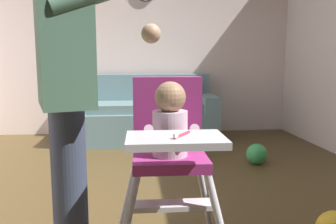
{
  "coord_description": "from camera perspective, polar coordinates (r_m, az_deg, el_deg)",
  "views": [
    {
      "loc": [
        -0.08,
        -2.28,
        1.02
      ],
      "look_at": [
        0.09,
        -0.57,
        0.77
      ],
      "focal_mm": 36.33,
      "sensor_mm": 36.0,
      "label": 1
    }
  ],
  "objects": [
    {
      "name": "high_chair",
      "position": [
        1.68,
        0.27,
        -4.39
      ],
      "size": [
        0.62,
        0.73,
        0.95
      ],
      "rotation": [
        0.0,
        0.0,
        -1.59
      ],
      "color": "silver",
      "rests_on": "ground"
    },
    {
      "name": "couch",
      "position": [
        4.5,
        -3.84,
        -0.51
      ],
      "size": [
        1.83,
        0.86,
        0.86
      ],
      "rotation": [
        0.0,
        0.0,
        -1.57
      ],
      "color": "slate",
      "rests_on": "ground"
    },
    {
      "name": "wall_far",
      "position": [
        4.98,
        -4.78,
        11.99
      ],
      "size": [
        5.13,
        0.06,
        2.68
      ],
      "primitive_type": "cube",
      "color": "silver",
      "rests_on": "ground"
    },
    {
      "name": "adult_standing",
      "position": [
        1.51,
        -16.72,
        4.02
      ],
      "size": [
        0.61,
        0.49,
        1.62
      ],
      "rotation": [
        0.0,
        0.0,
        0.31
      ],
      "color": "#374055",
      "rests_on": "ground"
    },
    {
      "name": "ground",
      "position": [
        2.52,
        -3.38,
        -16.86
      ],
      "size": [
        5.93,
        6.91,
        0.1
      ],
      "primitive_type": "cube",
      "color": "#4D3B1F"
    },
    {
      "name": "toy_ball_second",
      "position": [
        3.58,
        14.67,
        -6.83
      ],
      "size": [
        0.21,
        0.21,
        0.21
      ],
      "primitive_type": "sphere",
      "color": "green",
      "rests_on": "ground"
    }
  ]
}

